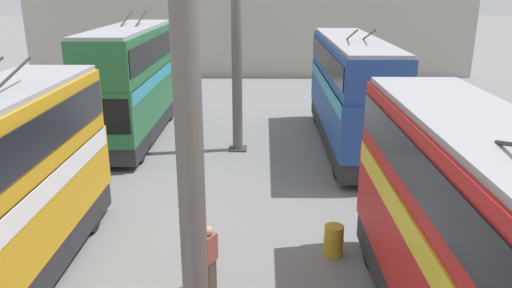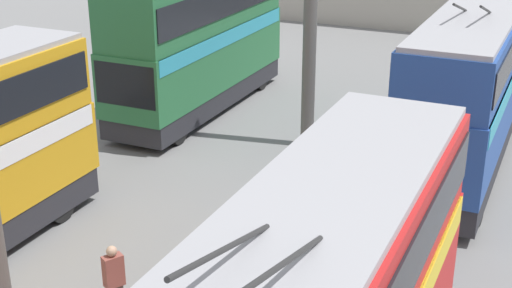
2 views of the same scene
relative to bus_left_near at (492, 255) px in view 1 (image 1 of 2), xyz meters
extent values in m
cube|color=#A8A093|center=(33.05, 5.15, 0.80)|extent=(0.50, 36.00, 7.21)
cylinder|color=#605B56|center=(-0.20, 5.15, 1.09)|extent=(0.45, 0.45, 7.79)
cylinder|color=#605B56|center=(14.10, 5.15, 1.09)|extent=(0.45, 0.45, 7.79)
cube|color=#333338|center=(14.10, 5.15, -2.76)|extent=(0.81, 0.81, 0.08)
cylinder|color=black|center=(4.19, -1.05, -2.35)|extent=(0.90, 0.30, 0.90)
cylinder|color=black|center=(4.19, 1.05, -2.35)|extent=(0.90, 0.30, 0.90)
cube|color=yellow|center=(-0.01, 0.00, 0.08)|extent=(10.87, 2.54, 0.55)
cube|color=red|center=(-0.01, 0.00, 1.17)|extent=(11.10, 2.43, 1.63)
cube|color=black|center=(-0.01, 0.00, 1.25)|extent=(10.76, 2.51, 0.90)
cube|color=#9E9EA3|center=(-0.01, 0.00, 2.06)|extent=(10.98, 2.25, 0.14)
cube|color=black|center=(5.53, 0.00, -0.51)|extent=(0.12, 2.30, 1.38)
cylinder|color=black|center=(18.87, -1.05, -2.27)|extent=(1.07, 0.30, 1.07)
cylinder|color=black|center=(18.87, 1.05, -2.27)|extent=(1.07, 0.30, 1.07)
cylinder|color=black|center=(10.64, -1.05, -2.27)|extent=(1.07, 0.30, 1.07)
cylinder|color=black|center=(10.64, 1.05, -2.27)|extent=(1.07, 0.30, 1.07)
cube|color=#28282D|center=(14.66, 0.00, -2.11)|extent=(11.00, 2.45, 0.79)
cube|color=#234793|center=(14.66, 0.00, -0.64)|extent=(11.23, 2.50, 2.16)
cube|color=teal|center=(14.66, 0.00, 0.17)|extent=(10.89, 2.54, 0.55)
cube|color=#234793|center=(14.66, 0.00, 1.25)|extent=(11.12, 2.43, 1.61)
cube|color=black|center=(14.66, 0.00, 1.33)|extent=(10.78, 2.51, 0.88)
cube|color=#9E9EA3|center=(14.66, 0.00, 2.12)|extent=(11.00, 2.25, 0.14)
cube|color=black|center=(20.21, 0.00, -0.42)|extent=(0.12, 2.30, 1.38)
cylinder|color=#282828|center=(13.25, -0.35, 2.48)|extent=(2.35, 0.07, 0.65)
cylinder|color=#282828|center=(13.25, 0.35, 2.48)|extent=(2.35, 0.07, 0.65)
cylinder|color=black|center=(6.08, 9.26, -2.32)|extent=(0.96, 0.30, 0.96)
cylinder|color=black|center=(6.08, 11.36, -2.32)|extent=(0.96, 0.30, 0.96)
cylinder|color=#282828|center=(3.83, 9.96, 2.39)|extent=(2.35, 0.07, 0.65)
cylinder|color=black|center=(12.30, 9.26, -2.33)|extent=(0.94, 0.30, 0.94)
cylinder|color=black|center=(12.30, 11.36, -2.33)|extent=(0.94, 0.30, 0.94)
cylinder|color=black|center=(19.29, 9.26, -2.33)|extent=(0.94, 0.30, 0.94)
cylinder|color=black|center=(19.29, 11.36, -2.33)|extent=(0.94, 0.30, 0.94)
cube|color=#28282D|center=(15.90, 10.31, -2.16)|extent=(9.79, 2.45, 0.76)
cube|color=#286B3D|center=(15.90, 10.31, -0.66)|extent=(9.99, 2.50, 2.25)
cube|color=teal|center=(15.90, 10.31, 0.19)|extent=(9.69, 2.54, 0.55)
cube|color=#286B3D|center=(15.90, 10.31, 1.45)|extent=(9.89, 2.43, 1.97)
cube|color=black|center=(15.90, 10.31, 1.55)|extent=(9.59, 2.51, 1.09)
cube|color=#9E9EA3|center=(15.90, 10.31, 2.51)|extent=(9.79, 2.25, 0.14)
cube|color=black|center=(10.96, 10.31, -0.43)|extent=(0.12, 2.30, 1.44)
cylinder|color=#282828|center=(17.14, 9.96, 2.87)|extent=(2.35, 0.07, 0.65)
cylinder|color=#282828|center=(17.14, 10.66, 2.87)|extent=(2.35, 0.07, 0.65)
cube|color=#473D33|center=(3.02, 5.29, -2.40)|extent=(0.36, 0.32, 0.81)
cube|color=#934C42|center=(3.02, 5.29, -1.64)|extent=(0.48, 0.42, 0.71)
sphere|color=tan|center=(3.02, 5.29, -1.17)|extent=(0.23, 0.23, 0.23)
cylinder|color=#B28E23|center=(4.76, 2.00, -2.35)|extent=(0.54, 0.54, 0.90)
cylinder|color=#B28E23|center=(4.76, 2.00, -2.35)|extent=(0.56, 0.56, 0.04)
camera|label=1|loc=(-7.70, 3.99, 4.48)|focal=35.00mm
camera|label=2|loc=(-7.41, -2.78, 6.35)|focal=50.00mm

